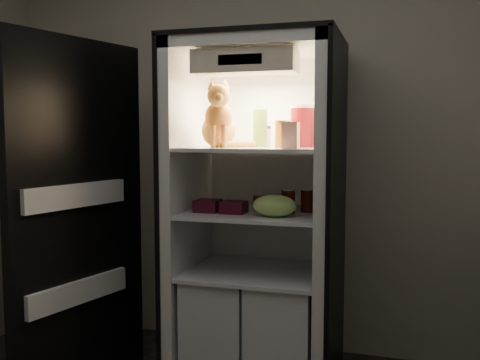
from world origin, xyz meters
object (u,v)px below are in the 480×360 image
object	(u,v)px
refrigerator	(258,236)
cream_carton	(291,135)
soda_can_b	(307,201)
salsa_jar	(282,134)
condiment_jar	(258,201)
mayo_tub	(263,136)
soda_can_a	(287,200)
berry_box_right	(234,207)
grape_bag	(274,206)
parmesan_shaker	(260,128)
pepper_jar	(303,126)
soda_can_c	(289,201)
berry_box_left	(208,206)
tabby_cat	(219,122)

from	to	relation	value
refrigerator	cream_carton	bearing A→B (deg)	-48.73
soda_can_b	cream_carton	bearing A→B (deg)	-99.69
salsa_jar	condiment_jar	size ratio (longest dim) A/B	1.66
mayo_tub	soda_can_a	bearing A→B (deg)	-3.96
soda_can_b	berry_box_right	bearing A→B (deg)	-158.13
grape_bag	soda_can_b	bearing A→B (deg)	57.29
parmesan_shaker	condiment_jar	world-z (taller)	parmesan_shaker
refrigerator	pepper_jar	size ratio (longest dim) A/B	8.34
parmesan_shaker	salsa_jar	xyz separation A→B (m)	(0.14, -0.07, -0.03)
cream_carton	condiment_jar	xyz separation A→B (m)	(-0.24, 0.28, -0.37)
soda_can_c	berry_box_right	size ratio (longest dim) A/B	1.01
soda_can_c	berry_box_right	bearing A→B (deg)	-164.36
salsa_jar	refrigerator	bearing A→B (deg)	150.50
pepper_jar	soda_can_b	world-z (taller)	pepper_jar
cream_carton	soda_can_b	distance (m)	0.43
parmesan_shaker	berry_box_right	distance (m)	0.46
soda_can_b	mayo_tub	bearing A→B (deg)	170.19
refrigerator	berry_box_left	world-z (taller)	refrigerator
refrigerator	pepper_jar	world-z (taller)	refrigerator
refrigerator	grape_bag	distance (m)	0.33
refrigerator	parmesan_shaker	xyz separation A→B (m)	(0.01, -0.02, 0.60)
soda_can_a	salsa_jar	bearing A→B (deg)	-93.41
soda_can_b	berry_box_left	bearing A→B (deg)	-164.85
parmesan_shaker	cream_carton	distance (m)	0.34
tabby_cat	berry_box_right	size ratio (longest dim) A/B	2.84
refrigerator	grape_bag	size ratio (longest dim) A/B	8.33
salsa_jar	pepper_jar	distance (m)	0.13
refrigerator	berry_box_right	bearing A→B (deg)	-119.09
soda_can_a	soda_can_b	world-z (taller)	soda_can_b
cream_carton	parmesan_shaker	bearing A→B (deg)	131.43
refrigerator	soda_can_a	xyz separation A→B (m)	(0.16, 0.02, 0.21)
salsa_jar	pepper_jar	bearing A→B (deg)	42.42
tabby_cat	soda_can_c	xyz separation A→B (m)	(0.37, 0.06, -0.42)
pepper_jar	soda_can_a	distance (m)	0.41
tabby_cat	berry_box_left	size ratio (longest dim) A/B	2.74
refrigerator	tabby_cat	xyz separation A→B (m)	(-0.18, -0.15, 0.63)
berry_box_left	refrigerator	bearing A→B (deg)	33.00
parmesan_shaker	soda_can_a	size ratio (longest dim) A/B	1.72
cream_carton	berry_box_left	bearing A→B (deg)	167.18
soda_can_b	berry_box_right	distance (m)	0.40
refrigerator	soda_can_a	bearing A→B (deg)	6.21
soda_can_c	parmesan_shaker	bearing A→B (deg)	158.41
parmesan_shaker	mayo_tub	size ratio (longest dim) A/B	1.75
soda_can_b	berry_box_right	size ratio (longest dim) A/B	0.99
cream_carton	mayo_tub	bearing A→B (deg)	126.04
berry_box_left	berry_box_right	world-z (taller)	berry_box_left
pepper_jar	refrigerator	bearing A→B (deg)	179.60
mayo_tub	berry_box_right	world-z (taller)	mayo_tub
soda_can_c	berry_box_left	distance (m)	0.44
soda_can_b	tabby_cat	bearing A→B (deg)	-164.10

